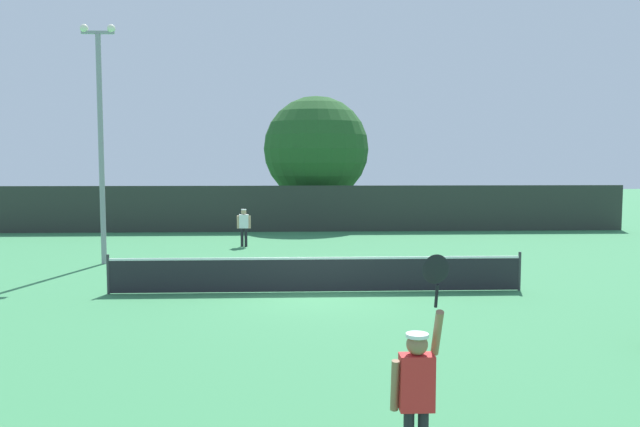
{
  "coord_description": "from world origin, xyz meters",
  "views": [
    {
      "loc": [
        -0.65,
        -17.29,
        3.6
      ],
      "look_at": [
        0.21,
        2.81,
        1.91
      ],
      "focal_mm": 36.23,
      "sensor_mm": 36.0,
      "label": 1
    }
  ],
  "objects_px": {
    "tennis_ball": "(309,267)",
    "player_serving": "(417,384)",
    "large_tree": "(316,149)",
    "parked_car_far": "(464,206)",
    "parked_car_near": "(343,204)",
    "light_pole": "(101,129)",
    "parked_car_mid": "(411,208)",
    "player_receiving": "(244,224)"
  },
  "relations": [
    {
      "from": "large_tree",
      "to": "parked_car_far",
      "type": "xyz_separation_m",
      "value": [
        9.09,
        3.37,
        -3.39
      ]
    },
    {
      "from": "player_receiving",
      "to": "parked_car_mid",
      "type": "height_order",
      "value": "parked_car_mid"
    },
    {
      "from": "parked_car_near",
      "to": "tennis_ball",
      "type": "bearing_deg",
      "value": -99.68
    },
    {
      "from": "light_pole",
      "to": "parked_car_far",
      "type": "xyz_separation_m",
      "value": [
        16.92,
        16.2,
        -3.85
      ]
    },
    {
      "from": "player_receiving",
      "to": "player_serving",
      "type": "bearing_deg",
      "value": 99.71
    },
    {
      "from": "tennis_ball",
      "to": "large_tree",
      "type": "bearing_deg",
      "value": 86.89
    },
    {
      "from": "player_serving",
      "to": "light_pole",
      "type": "xyz_separation_m",
      "value": [
        -7.89,
        15.55,
        3.5
      ]
    },
    {
      "from": "large_tree",
      "to": "player_serving",
      "type": "bearing_deg",
      "value": -89.88
    },
    {
      "from": "player_receiving",
      "to": "light_pole",
      "type": "relative_size",
      "value": 0.19
    },
    {
      "from": "large_tree",
      "to": "parked_car_far",
      "type": "distance_m",
      "value": 10.27
    },
    {
      "from": "player_receiving",
      "to": "large_tree",
      "type": "bearing_deg",
      "value": -111.01
    },
    {
      "from": "large_tree",
      "to": "parked_car_far",
      "type": "relative_size",
      "value": 1.66
    },
    {
      "from": "parked_car_mid",
      "to": "parked_car_far",
      "type": "relative_size",
      "value": 1.03
    },
    {
      "from": "tennis_ball",
      "to": "parked_car_near",
      "type": "bearing_deg",
      "value": 82.21
    },
    {
      "from": "tennis_ball",
      "to": "light_pole",
      "type": "distance_m",
      "value": 8.53
    },
    {
      "from": "light_pole",
      "to": "parked_car_mid",
      "type": "bearing_deg",
      "value": 48.25
    },
    {
      "from": "player_serving",
      "to": "tennis_ball",
      "type": "bearing_deg",
      "value": 93.32
    },
    {
      "from": "player_receiving",
      "to": "parked_car_near",
      "type": "distance_m",
      "value": 15.05
    },
    {
      "from": "tennis_ball",
      "to": "light_pole",
      "type": "bearing_deg",
      "value": 169.63
    },
    {
      "from": "tennis_ball",
      "to": "player_serving",
      "type": "bearing_deg",
      "value": -86.68
    },
    {
      "from": "large_tree",
      "to": "parked_car_near",
      "type": "relative_size",
      "value": 1.65
    },
    {
      "from": "player_receiving",
      "to": "light_pole",
      "type": "bearing_deg",
      "value": 42.87
    },
    {
      "from": "large_tree",
      "to": "parked_car_mid",
      "type": "distance_m",
      "value": 6.97
    },
    {
      "from": "light_pole",
      "to": "parked_car_near",
      "type": "xyz_separation_m",
      "value": [
        9.75,
        18.3,
        -3.85
      ]
    },
    {
      "from": "tennis_ball",
      "to": "parked_car_near",
      "type": "distance_m",
      "value": 19.79
    },
    {
      "from": "large_tree",
      "to": "tennis_ball",
      "type": "bearing_deg",
      "value": -93.11
    },
    {
      "from": "player_serving",
      "to": "light_pole",
      "type": "distance_m",
      "value": 17.78
    },
    {
      "from": "parked_car_far",
      "to": "player_serving",
      "type": "bearing_deg",
      "value": -107.18
    },
    {
      "from": "player_receiving",
      "to": "parked_car_mid",
      "type": "distance_m",
      "value": 14.13
    },
    {
      "from": "parked_car_mid",
      "to": "parked_car_far",
      "type": "height_order",
      "value": "same"
    },
    {
      "from": "parked_car_near",
      "to": "parked_car_far",
      "type": "relative_size",
      "value": 1.0
    },
    {
      "from": "parked_car_far",
      "to": "tennis_ball",
      "type": "bearing_deg",
      "value": -120.7
    },
    {
      "from": "tennis_ball",
      "to": "parked_car_far",
      "type": "distance_m",
      "value": 20.09
    },
    {
      "from": "player_serving",
      "to": "light_pole",
      "type": "height_order",
      "value": "light_pole"
    },
    {
      "from": "player_serving",
      "to": "large_tree",
      "type": "xyz_separation_m",
      "value": [
        -0.06,
        28.38,
        3.03
      ]
    },
    {
      "from": "tennis_ball",
      "to": "parked_car_far",
      "type": "height_order",
      "value": "parked_car_far"
    },
    {
      "from": "player_receiving",
      "to": "light_pole",
      "type": "height_order",
      "value": "light_pole"
    },
    {
      "from": "player_receiving",
      "to": "tennis_ball",
      "type": "height_order",
      "value": "player_receiving"
    },
    {
      "from": "player_serving",
      "to": "light_pole",
      "type": "relative_size",
      "value": 0.31
    },
    {
      "from": "parked_car_mid",
      "to": "parked_car_far",
      "type": "xyz_separation_m",
      "value": [
        3.44,
        1.09,
        0.0
      ]
    },
    {
      "from": "tennis_ball",
      "to": "parked_car_near",
      "type": "relative_size",
      "value": 0.02
    },
    {
      "from": "player_serving",
      "to": "large_tree",
      "type": "relative_size",
      "value": 0.36
    }
  ]
}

